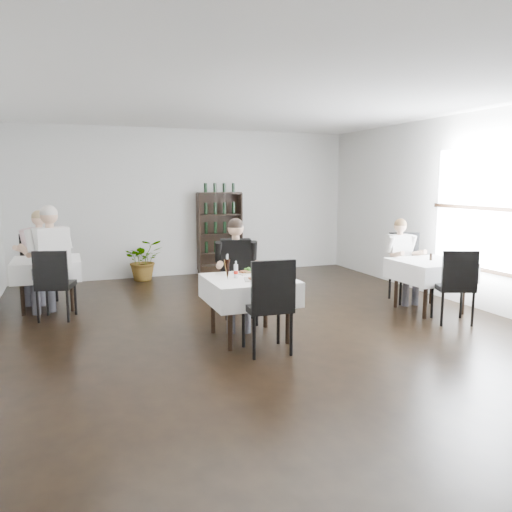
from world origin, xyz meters
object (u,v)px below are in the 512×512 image
Objects in this scene: wine_shelf at (220,234)px; main_table at (249,290)px; potted_tree at (144,260)px; diner_main at (236,265)px.

wine_shelf reaches higher than main_table.
wine_shelf is 1.66m from potted_tree.
diner_main is (0.01, 0.52, 0.23)m from main_table.
potted_tree reaches higher than main_table.
wine_shelf reaches higher than potted_tree.
wine_shelf is at bearing 76.76° from diner_main.
diner_main is at bearing 89.19° from main_table.
diner_main is at bearing -103.24° from wine_shelf.
main_table is 4.26m from potted_tree.
main_table is 0.70× the size of diner_main.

